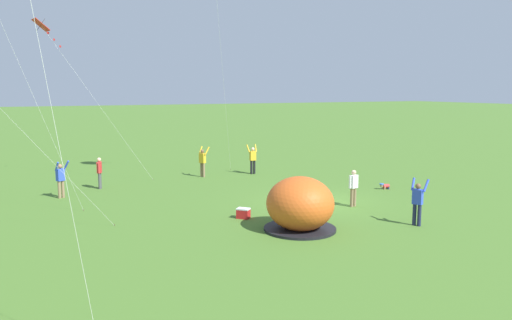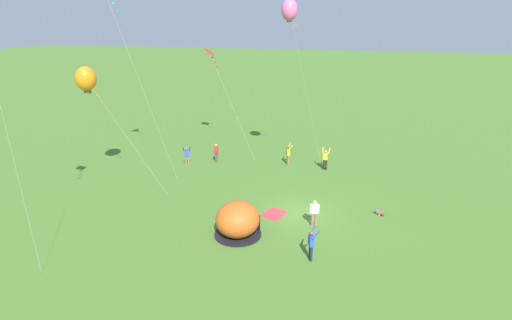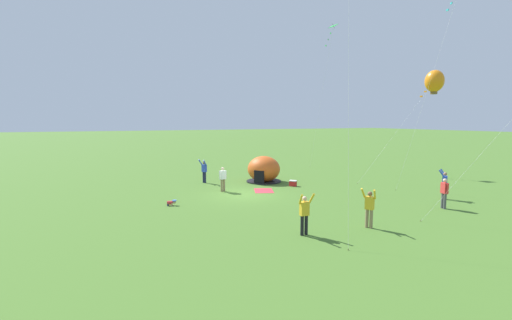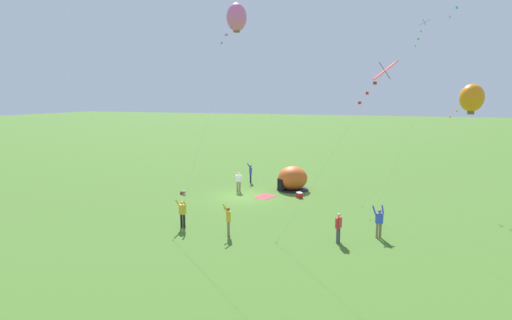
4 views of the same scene
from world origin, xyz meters
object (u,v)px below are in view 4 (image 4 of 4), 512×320
(person_far_back, at_px, (338,226))
(person_strolling, at_px, (182,212))
(cooler_box, at_px, (299,195))
(person_with_toddler, at_px, (239,181))
(popup_tent, at_px, (292,179))
(person_arms_raised, at_px, (250,172))
(kite_pink, at_px, (237,17))
(toddler_crawling, at_px, (183,192))
(person_near_tent, at_px, (379,221))
(kite_orange, at_px, (472,98))
(person_flying_kite, at_px, (228,219))
(kite_red, at_px, (380,77))
(kite_green, at_px, (422,30))

(person_far_back, height_order, person_strolling, person_strolling)
(cooler_box, relative_size, person_with_toddler, 0.37)
(popup_tent, xyz_separation_m, person_arms_raised, (-1.52, -4.53, 0.00))
(popup_tent, height_order, kite_pink, kite_pink)
(person_strolling, bearing_deg, person_arms_raised, -177.63)
(toddler_crawling, height_order, person_strolling, person_strolling)
(popup_tent, xyz_separation_m, kite_pink, (10.92, -0.80, 11.80))
(person_near_tent, distance_m, person_with_toddler, 14.40)
(kite_orange, bearing_deg, person_flying_kite, -60.00)
(kite_orange, bearing_deg, person_far_back, -46.54)
(kite_red, relative_size, kite_orange, 1.06)
(toddler_crawling, height_order, kite_orange, kite_orange)
(kite_red, bearing_deg, kite_orange, 156.43)
(person_flying_kite, height_order, kite_orange, kite_orange)
(toddler_crawling, xyz_separation_m, person_arms_raised, (-6.32, 3.74, 0.82))
(toddler_crawling, xyz_separation_m, kite_red, (11.94, 16.00, 8.78))
(kite_orange, bearing_deg, kite_green, -164.91)
(kite_orange, bearing_deg, kite_pink, -66.45)
(cooler_box, xyz_separation_m, person_with_toddler, (-0.30, -5.48, 0.74))
(person_strolling, relative_size, person_arms_raised, 1.00)
(toddler_crawling, relative_size, person_flying_kite, 0.29)
(person_near_tent, relative_size, kite_pink, 0.14)
(toddler_crawling, bearing_deg, person_near_tent, 71.44)
(popup_tent, height_order, person_arms_raised, popup_tent)
(toddler_crawling, height_order, person_flying_kite, person_flying_kite)
(kite_red, bearing_deg, person_flying_kite, -115.25)
(person_near_tent, distance_m, person_flying_kite, 8.84)
(person_arms_raised, bearing_deg, person_strolling, 2.37)
(toddler_crawling, bearing_deg, cooler_box, 103.28)
(toddler_crawling, relative_size, kite_orange, 0.06)
(person_flying_kite, bearing_deg, cooler_box, 169.39)
(person_with_toddler, xyz_separation_m, person_strolling, (10.16, 0.29, 0.03))
(kite_green, bearing_deg, cooler_box, -48.94)
(kite_green, relative_size, kite_pink, 1.09)
(person_flying_kite, height_order, kite_green, kite_green)
(popup_tent, relative_size, person_strolling, 1.49)
(cooler_box, bearing_deg, toddler_crawling, -76.72)
(kite_pink, bearing_deg, kite_green, 145.84)
(toddler_crawling, bearing_deg, kite_red, 53.27)
(cooler_box, distance_m, toddler_crawling, 9.78)
(person_strolling, distance_m, kite_orange, 19.72)
(popup_tent, relative_size, person_with_toddler, 1.63)
(person_strolling, bearing_deg, person_with_toddler, -178.38)
(person_strolling, relative_size, kite_pink, 0.14)
(popup_tent, bearing_deg, person_with_toddler, -62.02)
(person_with_toddler, relative_size, kite_red, 0.18)
(person_with_toddler, height_order, person_flying_kite, person_flying_kite)
(person_strolling, xyz_separation_m, person_flying_kite, (0.36, 3.28, -0.00))
(person_with_toddler, bearing_deg, person_flying_kite, 18.72)
(cooler_box, bearing_deg, popup_tent, -154.03)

